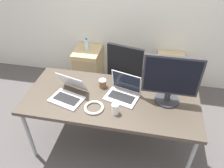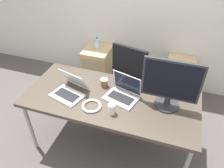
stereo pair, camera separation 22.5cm
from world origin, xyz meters
name	(u,v)px [view 2 (the right image)]	position (x,y,z in m)	size (l,w,h in m)	color
ground_plane	(111,142)	(0.00, 0.00, 0.00)	(14.00, 14.00, 0.00)	#514C4C
wall_back	(144,4)	(0.00, 1.46, 1.30)	(10.00, 0.05, 2.60)	silver
desk	(111,101)	(0.00, 0.00, 0.71)	(1.84, 0.82, 0.76)	#473D33
office_chair	(134,86)	(0.11, 0.68, 0.43)	(0.57, 0.61, 1.12)	#232326
cabinet_left	(98,65)	(-0.63, 1.19, 0.31)	(0.40, 0.48, 0.62)	tan
cabinet_right	(178,80)	(0.67, 1.19, 0.31)	(0.40, 0.48, 0.62)	tan
water_bottle	(97,44)	(-0.63, 1.19, 0.71)	(0.07, 0.07, 0.20)	silver
laptop_left	(69,90)	(-0.44, -0.08, 0.81)	(0.39, 0.41, 0.23)	silver
laptop_right	(123,93)	(0.12, 0.05, 0.81)	(0.39, 0.35, 0.25)	silver
monitor	(171,85)	(0.58, 0.06, 1.02)	(0.55, 0.25, 0.53)	#2D2D33
coffee_cup_white	(112,109)	(0.08, -0.22, 0.82)	(0.07, 0.07, 0.11)	white
coffee_cup_brown	(104,83)	(-0.13, 0.16, 0.81)	(0.08, 0.08, 0.10)	brown
cable_coil	(92,106)	(-0.14, -0.20, 0.77)	(0.20, 0.20, 0.03)	white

